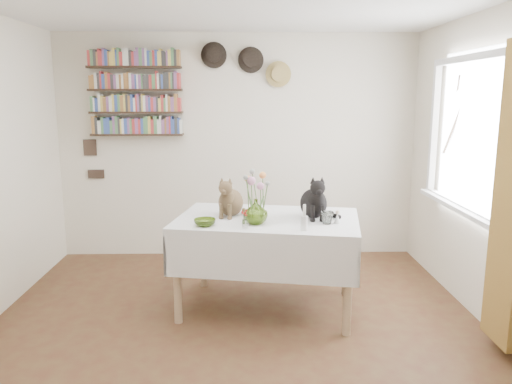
{
  "coord_description": "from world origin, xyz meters",
  "views": [
    {
      "loc": [
        0.06,
        -3.37,
        1.83
      ],
      "look_at": [
        0.17,
        0.61,
        1.05
      ],
      "focal_mm": 35.0,
      "sensor_mm": 36.0,
      "label": 1
    }
  ],
  "objects_px": {
    "dining_table": "(267,240)",
    "flower_vase": "(256,212)",
    "bookshelf_unit": "(136,94)",
    "black_cat": "(314,196)",
    "tabby_cat": "(231,195)"
  },
  "relations": [
    {
      "from": "dining_table",
      "to": "tabby_cat",
      "type": "distance_m",
      "value": 0.5
    },
    {
      "from": "dining_table",
      "to": "tabby_cat",
      "type": "bearing_deg",
      "value": 162.56
    },
    {
      "from": "dining_table",
      "to": "black_cat",
      "type": "distance_m",
      "value": 0.55
    },
    {
      "from": "dining_table",
      "to": "flower_vase",
      "type": "relative_size",
      "value": 8.27
    },
    {
      "from": "black_cat",
      "to": "flower_vase",
      "type": "bearing_deg",
      "value": -162.17
    },
    {
      "from": "dining_table",
      "to": "black_cat",
      "type": "relative_size",
      "value": 4.46
    },
    {
      "from": "dining_table",
      "to": "bookshelf_unit",
      "type": "relative_size",
      "value": 1.66
    },
    {
      "from": "black_cat",
      "to": "flower_vase",
      "type": "height_order",
      "value": "black_cat"
    },
    {
      "from": "flower_vase",
      "to": "tabby_cat",
      "type": "bearing_deg",
      "value": 124.78
    },
    {
      "from": "bookshelf_unit",
      "to": "black_cat",
      "type": "bearing_deg",
      "value": -39.4
    },
    {
      "from": "bookshelf_unit",
      "to": "dining_table",
      "type": "bearing_deg",
      "value": -46.68
    },
    {
      "from": "flower_vase",
      "to": "dining_table",
      "type": "bearing_deg",
      "value": 62.47
    },
    {
      "from": "bookshelf_unit",
      "to": "flower_vase",
      "type": "bearing_deg",
      "value": -52.58
    },
    {
      "from": "dining_table",
      "to": "flower_vase",
      "type": "distance_m",
      "value": 0.38
    },
    {
      "from": "dining_table",
      "to": "flower_vase",
      "type": "bearing_deg",
      "value": -117.53
    }
  ]
}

